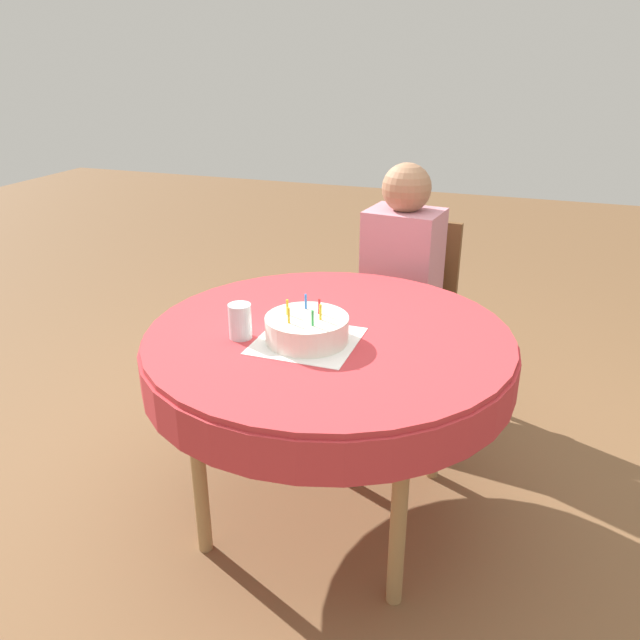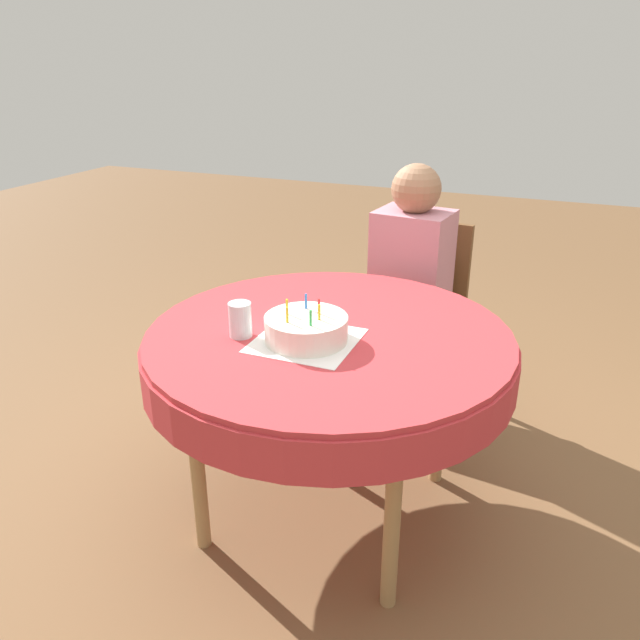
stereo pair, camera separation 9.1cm
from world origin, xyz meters
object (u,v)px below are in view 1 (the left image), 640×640
object	(u,v)px
birthday_cake	(307,329)
drinking_glass	(240,321)
chair	(405,306)
person	(401,267)

from	to	relation	value
birthday_cake	drinking_glass	bearing A→B (deg)	-167.73
chair	person	world-z (taller)	person
person	drinking_glass	size ratio (longest dim) A/B	10.12
chair	person	distance (m)	0.24
drinking_glass	chair	bearing A→B (deg)	73.32
chair	drinking_glass	bearing A→B (deg)	-99.68
chair	drinking_glass	world-z (taller)	chair
chair	birthday_cake	xyz separation A→B (m)	(-0.11, -1.03, 0.30)
person	drinking_glass	bearing A→B (deg)	-100.59
chair	birthday_cake	distance (m)	1.08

